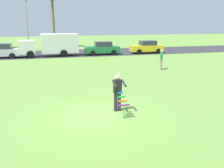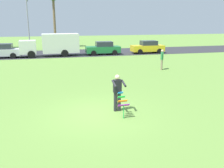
{
  "view_description": "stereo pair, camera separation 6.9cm",
  "coord_description": "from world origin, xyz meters",
  "px_view_note": "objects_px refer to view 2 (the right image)",
  "views": [
    {
      "loc": [
        -1.98,
        -10.3,
        4.1
      ],
      "look_at": [
        0.98,
        1.16,
        1.05
      ],
      "focal_mm": 39.5,
      "sensor_mm": 36.0,
      "label": 1
    },
    {
      "loc": [
        -1.92,
        -10.32,
        4.1
      ],
      "look_at": [
        0.98,
        1.16,
        1.05
      ],
      "focal_mm": 39.5,
      "sensor_mm": 36.0,
      "label": 2
    }
  ],
  "objects_px": {
    "parked_car_green": "(103,48)",
    "streetlight_pole": "(28,21)",
    "parked_truck_white_box": "(53,44)",
    "person_kite_flyer": "(117,91)",
    "parked_car_silver": "(2,51)",
    "parked_car_yellow": "(148,47)",
    "person_walker_near": "(162,59)",
    "kite_held": "(123,102)"
  },
  "relations": [
    {
      "from": "person_kite_flyer",
      "to": "kite_held",
      "type": "bearing_deg",
      "value": -88.77
    },
    {
      "from": "person_walker_near",
      "to": "kite_held",
      "type": "bearing_deg",
      "value": -123.63
    },
    {
      "from": "kite_held",
      "to": "streetlight_pole",
      "type": "bearing_deg",
      "value": 101.46
    },
    {
      "from": "parked_truck_white_box",
      "to": "person_walker_near",
      "type": "xyz_separation_m",
      "value": [
        8.8,
        -10.77,
        -0.48
      ]
    },
    {
      "from": "parked_car_silver",
      "to": "parked_car_yellow",
      "type": "distance_m",
      "value": 17.59
    },
    {
      "from": "parked_car_silver",
      "to": "parked_truck_white_box",
      "type": "height_order",
      "value": "parked_truck_white_box"
    },
    {
      "from": "kite_held",
      "to": "parked_car_green",
      "type": "height_order",
      "value": "parked_car_green"
    },
    {
      "from": "parked_car_yellow",
      "to": "streetlight_pole",
      "type": "bearing_deg",
      "value": 153.31
    },
    {
      "from": "kite_held",
      "to": "parked_car_yellow",
      "type": "relative_size",
      "value": 0.25
    },
    {
      "from": "parked_truck_white_box",
      "to": "streetlight_pole",
      "type": "bearing_deg",
      "value": 112.81
    },
    {
      "from": "person_kite_flyer",
      "to": "parked_truck_white_box",
      "type": "relative_size",
      "value": 0.26
    },
    {
      "from": "parked_car_yellow",
      "to": "parked_car_green",
      "type": "bearing_deg",
      "value": -180.0
    },
    {
      "from": "kite_held",
      "to": "parked_truck_white_box",
      "type": "relative_size",
      "value": 0.16
    },
    {
      "from": "person_kite_flyer",
      "to": "parked_car_silver",
      "type": "height_order",
      "value": "person_kite_flyer"
    },
    {
      "from": "person_walker_near",
      "to": "parked_truck_white_box",
      "type": "bearing_deg",
      "value": 129.26
    },
    {
      "from": "parked_truck_white_box",
      "to": "person_kite_flyer",
      "type": "bearing_deg",
      "value": -82.86
    },
    {
      "from": "person_kite_flyer",
      "to": "kite_held",
      "type": "relative_size",
      "value": 1.61
    },
    {
      "from": "kite_held",
      "to": "person_kite_flyer",
      "type": "bearing_deg",
      "value": 91.23
    },
    {
      "from": "parked_car_silver",
      "to": "streetlight_pole",
      "type": "relative_size",
      "value": 0.61
    },
    {
      "from": "streetlight_pole",
      "to": "parked_truck_white_box",
      "type": "bearing_deg",
      "value": -67.19
    },
    {
      "from": "streetlight_pole",
      "to": "person_walker_near",
      "type": "bearing_deg",
      "value": -56.84
    },
    {
      "from": "parked_car_silver",
      "to": "streetlight_pole",
      "type": "distance_m",
      "value": 8.61
    },
    {
      "from": "person_kite_flyer",
      "to": "parked_car_green",
      "type": "relative_size",
      "value": 0.41
    },
    {
      "from": "person_kite_flyer",
      "to": "kite_held",
      "type": "height_order",
      "value": "person_kite_flyer"
    },
    {
      "from": "streetlight_pole",
      "to": "person_walker_near",
      "type": "xyz_separation_m",
      "value": [
        11.99,
        -18.35,
        -3.06
      ]
    },
    {
      "from": "parked_car_silver",
      "to": "parked_car_green",
      "type": "xyz_separation_m",
      "value": [
        11.68,
        0.0,
        0.0
      ]
    },
    {
      "from": "person_kite_flyer",
      "to": "person_walker_near",
      "type": "xyz_separation_m",
      "value": [
        6.35,
        8.76,
        -0.02
      ]
    },
    {
      "from": "kite_held",
      "to": "person_walker_near",
      "type": "relative_size",
      "value": 0.62
    },
    {
      "from": "parked_car_silver",
      "to": "person_walker_near",
      "type": "relative_size",
      "value": 2.45
    },
    {
      "from": "parked_truck_white_box",
      "to": "parked_car_yellow",
      "type": "bearing_deg",
      "value": 0.0
    },
    {
      "from": "parked_car_green",
      "to": "streetlight_pole",
      "type": "relative_size",
      "value": 0.6
    },
    {
      "from": "kite_held",
      "to": "parked_truck_white_box",
      "type": "distance_m",
      "value": 20.46
    },
    {
      "from": "person_kite_flyer",
      "to": "kite_held",
      "type": "distance_m",
      "value": 0.81
    },
    {
      "from": "parked_car_silver",
      "to": "streetlight_pole",
      "type": "xyz_separation_m",
      "value": [
        2.5,
        7.58,
        3.22
      ]
    },
    {
      "from": "parked_car_silver",
      "to": "person_walker_near",
      "type": "height_order",
      "value": "person_walker_near"
    },
    {
      "from": "parked_truck_white_box",
      "to": "streetlight_pole",
      "type": "relative_size",
      "value": 0.97
    },
    {
      "from": "streetlight_pole",
      "to": "parked_car_yellow",
      "type": "bearing_deg",
      "value": -26.69
    },
    {
      "from": "kite_held",
      "to": "parked_car_green",
      "type": "relative_size",
      "value": 0.25
    },
    {
      "from": "kite_held",
      "to": "parked_truck_white_box",
      "type": "height_order",
      "value": "parked_truck_white_box"
    },
    {
      "from": "parked_car_silver",
      "to": "person_walker_near",
      "type": "xyz_separation_m",
      "value": [
        14.49,
        -10.77,
        0.16
      ]
    },
    {
      "from": "kite_held",
      "to": "streetlight_pole",
      "type": "relative_size",
      "value": 0.15
    },
    {
      "from": "person_kite_flyer",
      "to": "parked_car_silver",
      "type": "bearing_deg",
      "value": 112.63
    }
  ]
}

